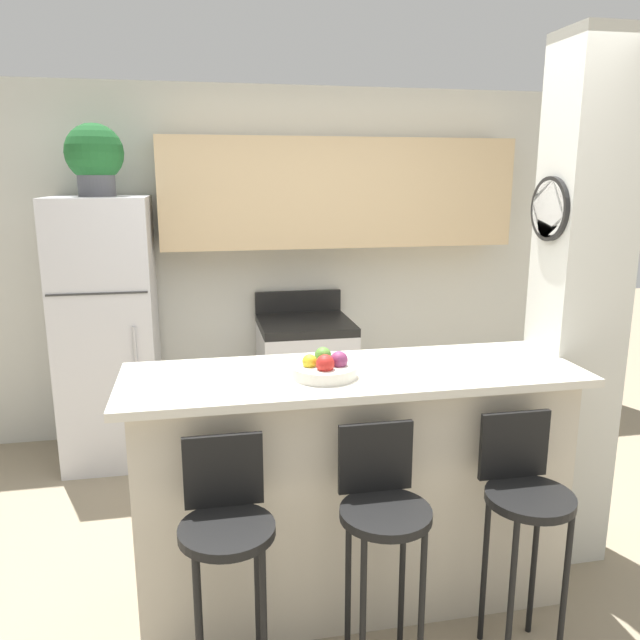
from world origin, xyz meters
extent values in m
plane|color=gray|center=(0.00, 0.00, 0.00)|extent=(14.00, 14.00, 0.00)
cube|color=silver|center=(0.00, 2.17, 1.27)|extent=(5.60, 0.06, 2.55)
cube|color=tan|center=(0.38, 1.98, 1.80)|extent=(2.53, 0.32, 0.76)
cube|color=silver|center=(0.10, 2.00, 1.51)|extent=(0.73, 0.28, 0.12)
cube|color=silver|center=(1.16, 0.17, 1.27)|extent=(0.36, 0.32, 2.55)
cylinder|color=black|center=(0.96, 0.17, 1.77)|extent=(0.02, 0.30, 0.30)
cylinder|color=white|center=(0.96, 0.17, 1.77)|extent=(0.01, 0.26, 0.26)
cube|color=beige|center=(0.00, 0.00, 0.53)|extent=(1.86, 0.51, 1.06)
cube|color=beige|center=(0.00, 0.00, 1.08)|extent=(1.98, 0.63, 0.04)
cube|color=silver|center=(-1.25, 1.78, 0.61)|extent=(0.63, 0.66, 1.22)
cube|color=silver|center=(-1.25, 1.78, 1.50)|extent=(0.63, 0.66, 0.57)
cube|color=#333333|center=(-1.25, 1.44, 1.22)|extent=(0.60, 0.01, 0.01)
cylinder|color=#B2B2B7|center=(-1.05, 1.44, 0.67)|extent=(0.02, 0.02, 0.67)
cube|color=silver|center=(0.10, 1.79, 0.43)|extent=(0.65, 0.65, 0.85)
cube|color=black|center=(0.10, 1.79, 0.88)|extent=(0.65, 0.65, 0.06)
cube|color=black|center=(0.10, 2.10, 0.99)|extent=(0.65, 0.04, 0.16)
cube|color=black|center=(0.10, 1.47, 0.47)|extent=(0.39, 0.01, 0.27)
cylinder|color=black|center=(-0.58, -0.49, 0.70)|extent=(0.34, 0.34, 0.03)
cube|color=black|center=(-0.58, -0.35, 0.86)|extent=(0.29, 0.02, 0.28)
cylinder|color=black|center=(-0.47, -0.61, 0.34)|extent=(0.02, 0.02, 0.68)
cylinder|color=black|center=(-0.69, -0.38, 0.34)|extent=(0.02, 0.02, 0.68)
cylinder|color=black|center=(-0.47, -0.38, 0.34)|extent=(0.02, 0.02, 0.68)
cylinder|color=black|center=(0.00, -0.49, 0.70)|extent=(0.34, 0.34, 0.03)
cube|color=black|center=(0.00, -0.35, 0.86)|extent=(0.29, 0.02, 0.28)
cylinder|color=black|center=(-0.11, -0.61, 0.34)|extent=(0.02, 0.02, 0.68)
cylinder|color=black|center=(0.11, -0.61, 0.34)|extent=(0.02, 0.02, 0.68)
cylinder|color=black|center=(-0.11, -0.38, 0.34)|extent=(0.02, 0.02, 0.68)
cylinder|color=black|center=(0.11, -0.38, 0.34)|extent=(0.02, 0.02, 0.68)
cylinder|color=black|center=(0.58, -0.49, 0.70)|extent=(0.34, 0.34, 0.03)
cube|color=black|center=(0.58, -0.35, 0.86)|extent=(0.29, 0.02, 0.28)
cylinder|color=black|center=(0.47, -0.61, 0.34)|extent=(0.02, 0.02, 0.68)
cylinder|color=black|center=(0.69, -0.61, 0.34)|extent=(0.02, 0.02, 0.68)
cylinder|color=black|center=(0.47, -0.38, 0.34)|extent=(0.02, 0.02, 0.68)
cylinder|color=black|center=(0.69, -0.38, 0.34)|extent=(0.02, 0.02, 0.68)
cylinder|color=#4C4C51|center=(-1.25, 1.78, 1.86)|extent=(0.23, 0.23, 0.13)
sphere|color=#1E5B28|center=(-1.25, 1.78, 2.06)|extent=(0.36, 0.36, 0.36)
cylinder|color=silver|center=(-0.14, -0.05, 1.12)|extent=(0.28, 0.28, 0.05)
sphere|color=#7A2D56|center=(-0.08, -0.07, 1.17)|extent=(0.07, 0.07, 0.07)
sphere|color=#4C7F2D|center=(-0.13, 0.01, 1.17)|extent=(0.07, 0.07, 0.07)
sphere|color=gold|center=(-0.20, -0.06, 1.17)|extent=(0.06, 0.06, 0.06)
sphere|color=red|center=(-0.15, -0.11, 1.17)|extent=(0.08, 0.08, 0.08)
camera|label=1|loc=(-0.64, -2.48, 1.91)|focal=35.00mm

